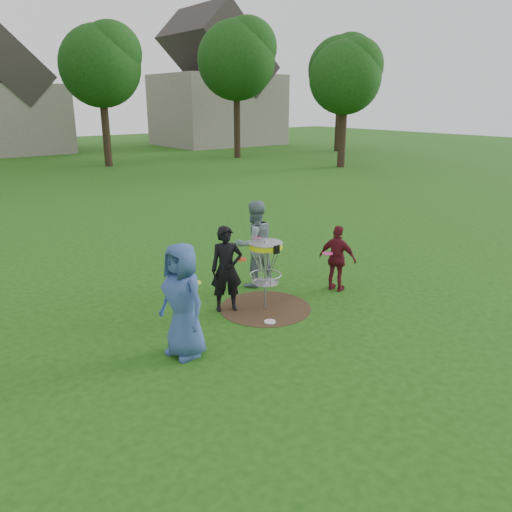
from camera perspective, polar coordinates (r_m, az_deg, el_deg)
ground at (r=9.87m, az=1.07°, el=-5.97°), size 100.00×100.00×0.00m
dirt_patch at (r=9.86m, az=1.07°, el=-5.94°), size 1.80×1.80×0.01m
player_blue at (r=7.87m, az=-8.38°, el=-5.06°), size 0.73×0.99×1.86m
player_black at (r=9.51m, az=-3.39°, el=-1.51°), size 0.72×0.63×1.67m
player_grey at (r=10.77m, az=-0.18°, el=1.41°), size 0.99×0.81×1.89m
player_maroon at (r=10.66m, az=9.29°, el=-0.30°), size 0.61×0.90×1.42m
disc_on_grass at (r=9.26m, az=1.59°, el=-7.53°), size 0.22×0.22×0.02m
disc_golf_basket at (r=9.51m, az=1.10°, el=-0.32°), size 0.66×0.67×1.38m
held_discs at (r=9.54m, az=0.35°, el=-0.07°), size 3.67×1.72×0.30m
tree_row at (r=28.49m, az=-26.81°, el=20.33°), size 51.20×17.42×9.90m
house_row at (r=41.47m, az=-23.96°, el=16.35°), size 44.50×10.65×11.62m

